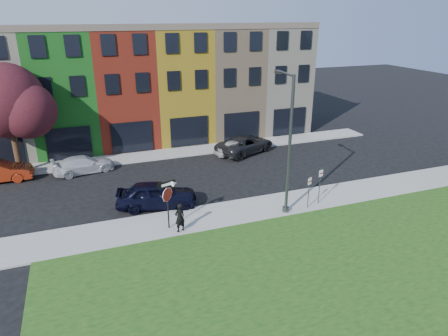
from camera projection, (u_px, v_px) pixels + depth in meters
name	position (u px, v px, depth m)	size (l,w,h in m)	color
ground	(270.00, 235.00, 21.73)	(120.00, 120.00, 0.00)	black
sidewalk_near	(277.00, 205.00, 24.97)	(40.00, 3.00, 0.12)	gray
sidewalk_far	(159.00, 155.00, 33.86)	(40.00, 2.40, 0.12)	gray
rowhouse_block	(148.00, 84.00, 37.64)	(30.00, 10.12, 10.00)	beige
stop_sign	(167.00, 195.00, 21.50)	(1.02, 0.33, 2.82)	black
man	(180.00, 217.00, 21.59)	(0.71, 0.57, 1.68)	black
sedan_near	(156.00, 195.00, 24.58)	(5.21, 3.02, 1.67)	black
parked_car_silver	(84.00, 164.00, 30.02)	(4.70, 2.61, 1.29)	silver
parked_car_dark	(245.00, 144.00, 34.23)	(6.02, 4.52, 1.52)	black
parked_car_white	(236.00, 147.00, 33.85)	(4.10, 2.19, 1.33)	silver
street_lamp	(288.00, 146.00, 22.75)	(0.50, 2.58, 8.15)	#404345
parking_sign_a	(309.00, 188.00, 24.07)	(0.30, 0.15, 2.06)	#404345
parking_sign_b	(320.00, 182.00, 24.58)	(0.31, 0.12, 2.37)	#404345
tree_purple	(9.00, 102.00, 28.21)	(6.33, 5.54, 8.04)	black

